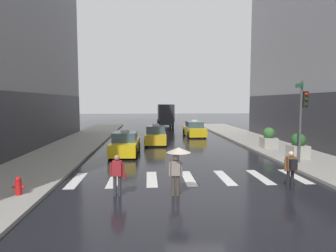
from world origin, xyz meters
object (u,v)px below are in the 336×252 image
Objects in this scene: taxi_lead at (125,144)px; pedestrian_with_umbrella at (178,158)px; planter_mid_block at (269,139)px; traffic_light_pole at (303,110)px; taxi_second at (156,136)px; box_truck at (165,114)px; pedestrian_with_backpack at (291,167)px; fire_hydrant at (18,186)px; taxi_third at (194,130)px; planter_near_corner at (298,147)px; pedestrian_with_handbag at (117,173)px.

pedestrian_with_umbrella reaches higher than taxi_lead.
taxi_lead is 2.87× the size of planter_mid_block.
traffic_light_pole reaches higher than taxi_second.
box_truck is 32.25m from pedestrian_with_umbrella.
fire_hydrant is at bearing -178.12° from pedestrian_with_backpack.
box_truck is (-6.39, 27.23, -1.41)m from traffic_light_pole.
taxi_second is 9.55m from planter_mid_block.
pedestrian_with_umbrella is at bearing -147.69° from traffic_light_pole.
taxi_second is at bearing -130.08° from taxi_third.
planter_near_corner is (4.62, -12.93, 0.15)m from taxi_third.
pedestrian_with_backpack is at bearing -83.90° from box_truck.
pedestrian_with_umbrella is at bearing -128.79° from planter_mid_block.
pedestrian_with_handbag is at bearing 0.49° from fire_hydrant.
fire_hydrant is 0.45× the size of planter_near_corner.
pedestrian_with_handbag is (0.41, -8.99, 0.21)m from taxi_lead.
pedestrian_with_umbrella is (-7.88, -4.99, -1.74)m from traffic_light_pole.
taxi_second reaches higher than planter_near_corner.
planter_mid_block is (-0.24, 3.88, 0.00)m from planter_near_corner.
taxi_second is at bearing 68.00° from fire_hydrant.
pedestrian_with_umbrella reaches higher than planter_near_corner.
traffic_light_pole reaches higher than taxi_lead.
planter_mid_block reaches higher than pedestrian_with_backpack.
pedestrian_with_backpack is at bearing -86.80° from taxi_third.
taxi_lead is at bearing -100.51° from box_truck.
planter_near_corner reaches higher than pedestrian_with_backpack.
pedestrian_with_umbrella is 4.94m from pedestrian_with_backpack.
taxi_lead is at bearing -174.05° from planter_mid_block.
traffic_light_pole is 2.91× the size of pedestrian_with_backpack.
taxi_second reaches higher than pedestrian_with_backpack.
fire_hydrant is (-3.37, -9.02, -0.22)m from taxi_lead.
planter_near_corner is (3.57, 5.92, -0.10)m from pedestrian_with_backpack.
box_truck reaches higher than planter_near_corner.
pedestrian_with_backpack is (1.05, -18.85, 0.25)m from taxi_third.
box_truck reaches higher than pedestrian_with_backpack.
fire_hydrant is 0.45× the size of planter_mid_block.
planter_near_corner is at bearing 58.92° from pedestrian_with_backpack.
traffic_light_pole is 2.81m from planter_near_corner.
planter_mid_block reaches higher than fire_hydrant.
planter_mid_block is (4.39, -9.04, 0.15)m from taxi_third.
box_truck is 31.98m from pedestrian_with_backpack.
planter_near_corner is at bearing 67.00° from traffic_light_pole.
taxi_second reaches higher than planter_mid_block.
pedestrian_with_backpack is at bearing 1.88° from fire_hydrant.
pedestrian_with_backpack is (7.69, -8.66, 0.25)m from taxi_lead.
pedestrian_with_umbrella is (-3.84, -19.28, 0.79)m from taxi_third.
pedestrian_with_backpack is 1.00× the size of pedestrian_with_handbag.
traffic_light_pole is at bearing -113.00° from planter_near_corner.
pedestrian_with_backpack is (-2.99, -4.55, -2.29)m from traffic_light_pole.
pedestrian_with_umbrella is at bearing -174.97° from pedestrian_with_backpack.
taxi_lead is 1.00× the size of taxi_third.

